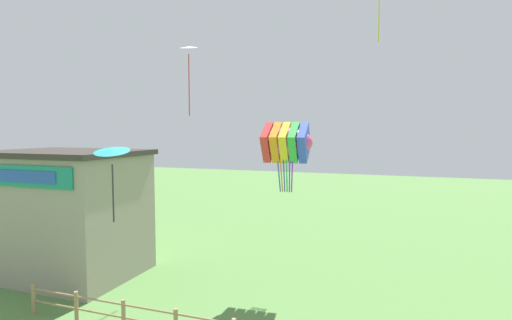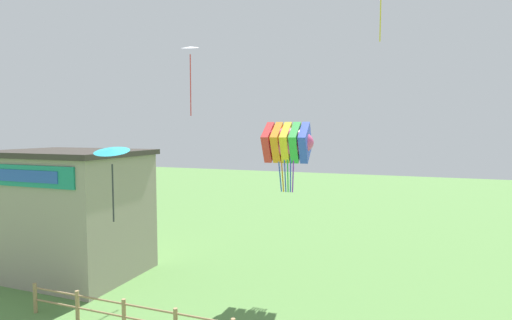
{
  "view_description": "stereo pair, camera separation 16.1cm",
  "coord_description": "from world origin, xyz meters",
  "px_view_note": "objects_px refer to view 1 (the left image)",
  "views": [
    {
      "loc": [
        4.53,
        -2.94,
        6.8
      ],
      "look_at": [
        0.0,
        9.79,
        5.79
      ],
      "focal_mm": 28.0,
      "sensor_mm": 36.0,
      "label": 1
    },
    {
      "loc": [
        4.68,
        -2.89,
        6.8
      ],
      "look_at": [
        0.0,
        9.79,
        5.79
      ],
      "focal_mm": 28.0,
      "sensor_mm": 36.0,
      "label": 2
    }
  ],
  "objects_px": {
    "kite_rainbow_parafoil": "(286,143)",
    "kite_white_delta": "(189,53)",
    "seaside_building": "(68,212)",
    "kite_cyan_delta": "(112,152)"
  },
  "relations": [
    {
      "from": "kite_cyan_delta",
      "to": "kite_rainbow_parafoil",
      "type": "bearing_deg",
      "value": 64.61
    },
    {
      "from": "seaside_building",
      "to": "kite_rainbow_parafoil",
      "type": "distance_m",
      "value": 10.76
    },
    {
      "from": "seaside_building",
      "to": "kite_cyan_delta",
      "type": "bearing_deg",
      "value": -36.09
    },
    {
      "from": "kite_rainbow_parafoil",
      "to": "kite_cyan_delta",
      "type": "height_order",
      "value": "kite_rainbow_parafoil"
    },
    {
      "from": "kite_rainbow_parafoil",
      "to": "kite_cyan_delta",
      "type": "xyz_separation_m",
      "value": [
        -3.37,
        -7.09,
        -0.12
      ]
    },
    {
      "from": "kite_cyan_delta",
      "to": "kite_white_delta",
      "type": "bearing_deg",
      "value": 100.82
    },
    {
      "from": "kite_rainbow_parafoil",
      "to": "kite_white_delta",
      "type": "height_order",
      "value": "kite_white_delta"
    },
    {
      "from": "kite_white_delta",
      "to": "kite_cyan_delta",
      "type": "bearing_deg",
      "value": -79.18
    },
    {
      "from": "seaside_building",
      "to": "kite_white_delta",
      "type": "height_order",
      "value": "kite_white_delta"
    },
    {
      "from": "seaside_building",
      "to": "kite_white_delta",
      "type": "xyz_separation_m",
      "value": [
        5.25,
        2.31,
        7.47
      ]
    }
  ]
}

